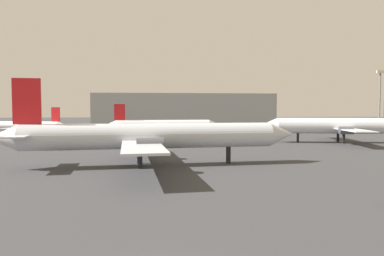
% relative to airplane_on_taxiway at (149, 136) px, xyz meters
% --- Properties ---
extents(airplane_on_taxiway, '(37.63, 28.73, 10.56)m').
position_rel_airplane_on_taxiway_xyz_m(airplane_on_taxiway, '(0.00, 0.00, 0.00)').
color(airplane_on_taxiway, silver).
rests_on(airplane_on_taxiway, ground_plane).
extents(airplane_distant, '(31.18, 26.24, 9.22)m').
position_rel_airplane_on_taxiway_xyz_m(airplane_distant, '(38.27, 26.20, -0.14)').
color(airplane_distant, silver).
rests_on(airplane_distant, ground_plane).
extents(airplane_far_left, '(28.90, 25.02, 8.24)m').
position_rel_airplane_on_taxiway_xyz_m(airplane_far_left, '(2.19, 39.45, -0.74)').
color(airplane_far_left, silver).
rests_on(airplane_far_left, ground_plane).
extents(airplane_far_right, '(24.91, 17.07, 7.58)m').
position_rel_airplane_on_taxiway_xyz_m(airplane_far_right, '(-34.53, 54.44, -1.12)').
color(airplane_far_right, white).
rests_on(airplane_far_right, ground_plane).
extents(light_mast_right, '(2.40, 0.50, 19.07)m').
position_rel_airplane_on_taxiway_xyz_m(light_mast_right, '(69.77, 58.80, 7.12)').
color(light_mast_right, slate).
rests_on(light_mast_right, ground_plane).
extents(terminal_building, '(63.53, 23.11, 12.55)m').
position_rel_airplane_on_taxiway_xyz_m(terminal_building, '(10.52, 85.88, 2.60)').
color(terminal_building, '#999EA3').
rests_on(terminal_building, ground_plane).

